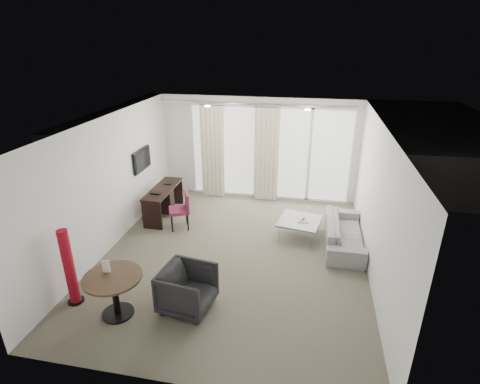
% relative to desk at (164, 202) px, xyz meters
% --- Properties ---
extents(floor, '(5.00, 6.00, 0.00)m').
position_rel_desk_xyz_m(floor, '(1.99, -1.40, -0.35)').
color(floor, '#5C5747').
rests_on(floor, ground).
extents(ceiling, '(5.00, 6.00, 0.00)m').
position_rel_desk_xyz_m(ceiling, '(1.99, -1.40, 2.25)').
color(ceiling, white).
rests_on(ceiling, ground).
extents(wall_left, '(0.00, 6.00, 2.60)m').
position_rel_desk_xyz_m(wall_left, '(-0.51, -1.40, 0.95)').
color(wall_left, silver).
rests_on(wall_left, ground).
extents(wall_right, '(0.00, 6.00, 2.60)m').
position_rel_desk_xyz_m(wall_right, '(4.49, -1.40, 0.95)').
color(wall_right, silver).
rests_on(wall_right, ground).
extents(wall_front, '(5.00, 0.00, 2.60)m').
position_rel_desk_xyz_m(wall_front, '(1.99, -4.40, 0.95)').
color(wall_front, silver).
rests_on(wall_front, ground).
extents(window_panel, '(4.00, 0.02, 2.38)m').
position_rel_desk_xyz_m(window_panel, '(2.29, 1.58, 0.85)').
color(window_panel, white).
rests_on(window_panel, ground).
extents(window_frame, '(4.10, 0.06, 2.44)m').
position_rel_desk_xyz_m(window_frame, '(2.29, 1.57, 0.85)').
color(window_frame, white).
rests_on(window_frame, ground).
extents(curtain_left, '(0.60, 0.20, 2.38)m').
position_rel_desk_xyz_m(curtain_left, '(0.84, 1.42, 0.85)').
color(curtain_left, beige).
rests_on(curtain_left, ground).
extents(curtain_right, '(0.60, 0.20, 2.38)m').
position_rel_desk_xyz_m(curtain_right, '(2.24, 1.42, 0.85)').
color(curtain_right, beige).
rests_on(curtain_right, ground).
extents(curtain_track, '(4.80, 0.04, 0.04)m').
position_rel_desk_xyz_m(curtain_track, '(1.99, 1.42, 2.10)').
color(curtain_track, '#B2B2B7').
rests_on(curtain_track, ceiling).
extents(downlight_a, '(0.12, 0.12, 0.02)m').
position_rel_desk_xyz_m(downlight_a, '(1.09, 0.20, 2.24)').
color(downlight_a, '#FFE0B2').
rests_on(downlight_a, ceiling).
extents(downlight_b, '(0.12, 0.12, 0.02)m').
position_rel_desk_xyz_m(downlight_b, '(3.19, 0.20, 2.24)').
color(downlight_b, '#FFE0B2').
rests_on(downlight_b, ceiling).
extents(desk, '(0.46, 1.48, 0.70)m').
position_rel_desk_xyz_m(desk, '(0.00, 0.00, 0.00)').
color(desk, black).
rests_on(desk, floor).
extents(tv, '(0.05, 0.80, 0.50)m').
position_rel_desk_xyz_m(tv, '(-0.46, 0.05, 1.00)').
color(tv, black).
rests_on(tv, wall_left).
extents(desk_chair, '(0.59, 0.57, 0.83)m').
position_rel_desk_xyz_m(desk_chair, '(0.56, -0.52, 0.07)').
color(desk_chair, maroon).
rests_on(desk_chair, floor).
extents(round_table, '(1.09, 1.09, 0.70)m').
position_rel_desk_xyz_m(round_table, '(0.57, -3.37, 0.00)').
color(round_table, '#432F1F').
rests_on(round_table, floor).
extents(menu_card, '(0.11, 0.04, 0.21)m').
position_rel_desk_xyz_m(menu_card, '(0.44, -3.29, 0.37)').
color(menu_card, white).
rests_on(menu_card, round_table).
extents(red_lamp, '(0.32, 0.32, 1.31)m').
position_rel_desk_xyz_m(red_lamp, '(-0.25, -3.23, 0.31)').
color(red_lamp, maroon).
rests_on(red_lamp, floor).
extents(tub_armchair, '(0.88, 0.86, 0.71)m').
position_rel_desk_xyz_m(tub_armchair, '(1.59, -3.02, 0.01)').
color(tub_armchair, black).
rests_on(tub_armchair, floor).
extents(coffee_table, '(0.98, 0.98, 0.38)m').
position_rel_desk_xyz_m(coffee_table, '(3.20, -0.37, -0.16)').
color(coffee_table, gray).
rests_on(coffee_table, floor).
extents(remote, '(0.12, 0.19, 0.02)m').
position_rel_desk_xyz_m(remote, '(3.26, -0.37, 0.01)').
color(remote, black).
rests_on(remote, coffee_table).
extents(magazine, '(0.24, 0.29, 0.02)m').
position_rel_desk_xyz_m(magazine, '(3.26, -0.36, 0.01)').
color(magazine, gray).
rests_on(magazine, coffee_table).
extents(sofa, '(0.73, 1.86, 0.54)m').
position_rel_desk_xyz_m(sofa, '(4.11, -0.56, -0.08)').
color(sofa, gray).
rests_on(sofa, floor).
extents(terrace_slab, '(5.60, 3.00, 0.12)m').
position_rel_desk_xyz_m(terrace_slab, '(2.29, 3.10, -0.41)').
color(terrace_slab, '#4D4D50').
rests_on(terrace_slab, ground).
extents(rattan_chair_a, '(0.67, 0.67, 0.83)m').
position_rel_desk_xyz_m(rattan_chair_a, '(2.46, 2.47, 0.07)').
color(rattan_chair_a, brown).
rests_on(rattan_chair_a, terrace_slab).
extents(rattan_chair_b, '(0.56, 0.56, 0.81)m').
position_rel_desk_xyz_m(rattan_chair_b, '(3.61, 3.41, 0.06)').
color(rattan_chair_b, brown).
rests_on(rattan_chair_b, terrace_slab).
extents(rattan_table, '(0.68, 0.68, 0.52)m').
position_rel_desk_xyz_m(rattan_table, '(3.09, 2.85, -0.09)').
color(rattan_table, brown).
rests_on(rattan_table, terrace_slab).
extents(balustrade, '(5.50, 0.06, 1.05)m').
position_rel_desk_xyz_m(balustrade, '(2.29, 4.55, 0.15)').
color(balustrade, '#B2B2B7').
rests_on(balustrade, terrace_slab).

